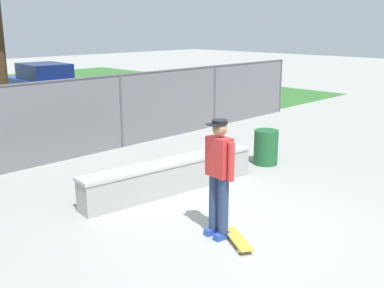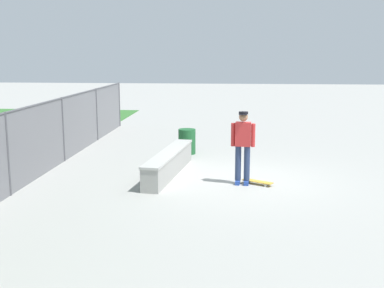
% 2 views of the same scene
% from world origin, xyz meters
% --- Properties ---
extents(ground_plane, '(80.00, 80.00, 0.00)m').
position_xyz_m(ground_plane, '(0.00, 0.00, 0.00)').
color(ground_plane, '#9E9E99').
extents(concrete_ledge, '(3.88, 0.92, 0.63)m').
position_xyz_m(concrete_ledge, '(0.47, 1.88, 0.32)').
color(concrete_ledge, '#999993').
rests_on(concrete_ledge, ground).
extents(skateboarder, '(0.33, 0.60, 1.84)m').
position_xyz_m(skateboarder, '(-0.37, -0.09, 1.03)').
color(skateboarder, '#2647A5').
rests_on(skateboarder, ground).
extents(skateboard, '(0.57, 0.79, 0.09)m').
position_xyz_m(skateboard, '(-0.36, -0.47, 0.07)').
color(skateboard, gold).
rests_on(skateboard, ground).
extents(chainlink_fence, '(18.38, 0.07, 1.95)m').
position_xyz_m(chainlink_fence, '(0.00, 5.29, 1.06)').
color(chainlink_fence, '#4C4C51').
rests_on(chainlink_fence, ground).
extents(car_blue, '(2.23, 4.31, 1.66)m').
position_xyz_m(car_blue, '(3.86, 13.26, 0.84)').
color(car_blue, '#233D9E').
rests_on(car_blue, ground).
extents(trash_bin, '(0.56, 0.56, 0.81)m').
position_xyz_m(trash_bin, '(3.28, 1.67, 0.41)').
color(trash_bin, '#1E592D').
rests_on(trash_bin, ground).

